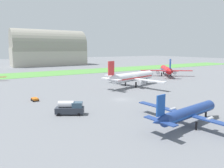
% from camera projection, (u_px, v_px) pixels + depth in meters
% --- Properties ---
extents(ground_plane, '(600.00, 600.00, 0.00)m').
position_uv_depth(ground_plane, '(121.00, 99.00, 63.75)').
color(ground_plane, slate).
extents(grass_taxiway_strip, '(360.00, 28.00, 0.08)m').
position_uv_depth(grass_taxiway_strip, '(49.00, 73.00, 130.87)').
color(grass_taxiway_strip, '#549342').
rests_on(grass_taxiway_strip, ground_plane).
extents(airplane_parked_jet_far, '(24.02, 24.34, 10.10)m').
position_uv_depth(airplane_parked_jet_far, '(166.00, 70.00, 117.92)').
color(airplane_parked_jet_far, red).
rests_on(airplane_parked_jet_far, ground_plane).
extents(airplane_midfield_jet, '(29.83, 30.20, 10.82)m').
position_uv_depth(airplane_midfield_jet, '(132.00, 77.00, 85.09)').
color(airplane_midfield_jet, white).
rests_on(airplane_midfield_jet, ground_plane).
extents(airplane_foreground_turboprop, '(21.63, 25.20, 7.56)m').
position_uv_depth(airplane_foreground_turboprop, '(188.00, 112.00, 41.50)').
color(airplane_foreground_turboprop, navy).
rests_on(airplane_foreground_turboprop, ground_plane).
extents(fuel_truck_near_gate, '(6.81, 5.39, 3.29)m').
position_uv_depth(fuel_truck_near_gate, '(70.00, 108.00, 48.91)').
color(fuel_truck_near_gate, '#2D333D').
rests_on(fuel_truck_near_gate, ground_plane).
extents(baggage_cart_midfield, '(1.97, 2.54, 0.90)m').
position_uv_depth(baggage_cart_midfield, '(35.00, 99.00, 61.88)').
color(baggage_cart_midfield, orange).
rests_on(baggage_cart_midfield, ground_plane).
extents(hangar_distant, '(65.03, 27.42, 32.30)m').
position_uv_depth(hangar_distant, '(49.00, 49.00, 192.48)').
color(hangar_distant, '#B2AD9E').
rests_on(hangar_distant, ground_plane).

